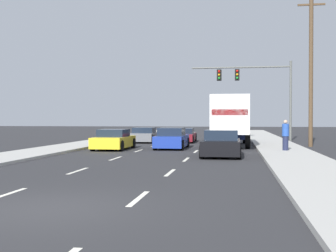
% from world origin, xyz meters
% --- Properties ---
extents(ground_plane, '(140.00, 140.00, 0.00)m').
position_xyz_m(ground_plane, '(0.00, 25.00, 0.00)').
color(ground_plane, '#2B2B2D').
extents(sidewalk_right, '(2.94, 80.00, 0.14)m').
position_xyz_m(sidewalk_right, '(6.72, 20.00, 0.07)').
color(sidewalk_right, '#B2AFA8').
rests_on(sidewalk_right, ground_plane).
extents(sidewalk_left, '(2.94, 80.00, 0.14)m').
position_xyz_m(sidewalk_left, '(-6.72, 20.00, 0.07)').
color(sidewalk_left, '#B2AFA8').
rests_on(sidewalk_left, ground_plane).
extents(lane_markings, '(3.54, 57.00, 0.01)m').
position_xyz_m(lane_markings, '(0.00, 23.94, 0.00)').
color(lane_markings, silver).
rests_on(lane_markings, ground_plane).
extents(car_gray, '(2.01, 4.22, 1.19)m').
position_xyz_m(car_gray, '(-3.27, 25.52, 0.55)').
color(car_gray, slate).
rests_on(car_gray, ground_plane).
extents(car_yellow, '(1.99, 4.26, 1.24)m').
position_xyz_m(car_yellow, '(-3.50, 17.40, 0.57)').
color(car_yellow, yellow).
rests_on(car_yellow, ground_plane).
extents(car_maroon, '(1.99, 4.72, 1.13)m').
position_xyz_m(car_maroon, '(-0.21, 26.36, 0.54)').
color(car_maroon, maroon).
rests_on(car_maroon, ground_plane).
extents(car_blue, '(1.86, 4.27, 1.33)m').
position_xyz_m(car_blue, '(-0.04, 18.66, 0.61)').
color(car_blue, '#1E389E').
rests_on(car_blue, ground_plane).
extents(box_truck, '(2.64, 8.92, 3.37)m').
position_xyz_m(box_truck, '(3.57, 21.57, 1.97)').
color(box_truck, white).
rests_on(box_truck, ground_plane).
extents(car_black, '(1.97, 4.15, 1.33)m').
position_xyz_m(car_black, '(3.26, 13.44, 0.61)').
color(car_black, black).
rests_on(car_black, ground_plane).
extents(traffic_signal_mast, '(8.61, 0.69, 6.86)m').
position_xyz_m(traffic_signal_mast, '(5.10, 29.72, 5.16)').
color(traffic_signal_mast, '#595B56').
rests_on(traffic_signal_mast, ground_plane).
extents(utility_pole_mid, '(1.80, 0.28, 10.21)m').
position_xyz_m(utility_pole_mid, '(9.00, 21.89, 5.24)').
color(utility_pole_mid, brown).
rests_on(utility_pole_mid, ground_plane).
extents(pedestrian_near_corner, '(0.38, 0.38, 1.70)m').
position_xyz_m(pedestrian_near_corner, '(6.72, 16.22, 0.98)').
color(pedestrian_near_corner, '#1E233F').
rests_on(pedestrian_near_corner, sidewalk_right).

